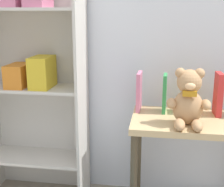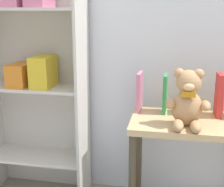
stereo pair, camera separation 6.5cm
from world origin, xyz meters
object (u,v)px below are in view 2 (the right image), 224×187
Objects in this scene: display_table at (190,137)px; book_standing_green at (165,94)px; book_standing_pink at (139,92)px; book_standing_yellow at (191,97)px; book_standing_red at (219,95)px; teddy_bear at (188,101)px; bookshelf_side at (35,70)px.

display_table is 2.92× the size of book_standing_green.
book_standing_yellow is (0.31, -0.01, -0.02)m from book_standing_pink.
book_standing_pink is 0.31m from book_standing_yellow.
book_standing_red reaches higher than book_standing_pink.
book_standing_yellow is at bearing 5.91° from book_standing_green.
display_table is 0.24m from book_standing_yellow.
book_standing_yellow is at bearing 81.42° from teddy_bear.
teddy_bear reaches higher than book_standing_green.
bookshelf_side is at bearing 171.15° from display_table.
book_standing_pink is (-0.31, 0.13, 0.22)m from display_table.
display_table is 0.29m from book_standing_green.
display_table is at bearing -149.08° from book_standing_red.
display_table is 0.30m from book_standing_red.
book_standing_red is at bearing -9.79° from book_standing_yellow.
book_standing_red reaches higher than book_standing_yellow.
book_standing_green is at bearing 143.80° from display_table.
book_standing_green is at bearing 175.56° from book_standing_red.
teddy_bear is at bearing -37.15° from book_standing_pink.
book_standing_red reaches higher than display_table.
display_table is 2.19× the size of teddy_bear.
bookshelf_side reaches higher than book_standing_pink.
book_standing_red is at bearing 32.96° from display_table.
bookshelf_side reaches higher than book_standing_yellow.
book_standing_green reaches higher than book_standing_yellow.
bookshelf_side is 2.25× the size of display_table.
book_standing_pink is (0.69, -0.03, -0.11)m from bookshelf_side.
teddy_bear is (-0.03, -0.10, 0.25)m from display_table.
book_standing_yellow is 0.16m from book_standing_red.
book_standing_pink is 0.47m from book_standing_red.
bookshelf_side reaches higher than display_table.
book_standing_yellow is at bearing 90.00° from display_table.
book_standing_green reaches higher than display_table.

